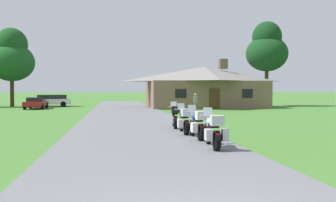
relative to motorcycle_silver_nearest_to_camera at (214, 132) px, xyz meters
The scene contains 12 objects.
ground_plane 13.21m from the motorcycle_silver_nearest_to_camera, 99.41° to the left, with size 500.00×500.00×0.00m, color #42752D.
asphalt_driveway 11.24m from the motorcycle_silver_nearest_to_camera, 101.07° to the left, with size 6.40×80.00×0.06m, color slate.
motorcycle_silver_nearest_to_camera is the anchor object (origin of this frame).
motorcycle_blue_second_in_row 2.30m from the motorcycle_silver_nearest_to_camera, 89.90° to the left, with size 0.73×2.08×1.30m.
motorcycle_green_third_in_row 4.11m from the motorcycle_silver_nearest_to_camera, 92.53° to the left, with size 0.74×2.08×1.30m.
motorcycle_red_farthest_in_row 6.63m from the motorcycle_silver_nearest_to_camera, 91.72° to the left, with size 0.69×2.08×1.30m.
stone_lodge 29.69m from the motorcycle_silver_nearest_to_camera, 76.67° to the left, with size 13.18×9.52×5.49m.
bystander_gray_shirt_near_lodge 21.47m from the motorcycle_silver_nearest_to_camera, 78.93° to the left, with size 0.40×0.44×1.67m.
tree_left_far 37.18m from the motorcycle_silver_nearest_to_camera, 114.26° to the left, with size 5.21×5.21×9.24m.
tree_right_of_lodge 34.96m from the motorcycle_silver_nearest_to_camera, 63.77° to the left, with size 5.05×5.05×10.29m.
parked_white_suv_far_left 33.97m from the motorcycle_silver_nearest_to_camera, 108.03° to the left, with size 4.81×2.45×1.40m.
parked_red_sedan_far_left 29.95m from the motorcycle_silver_nearest_to_camera, 112.07° to the left, with size 1.97×4.23×1.20m.
Camera 1 is at (-1.09, -4.69, 1.99)m, focal length 39.17 mm.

